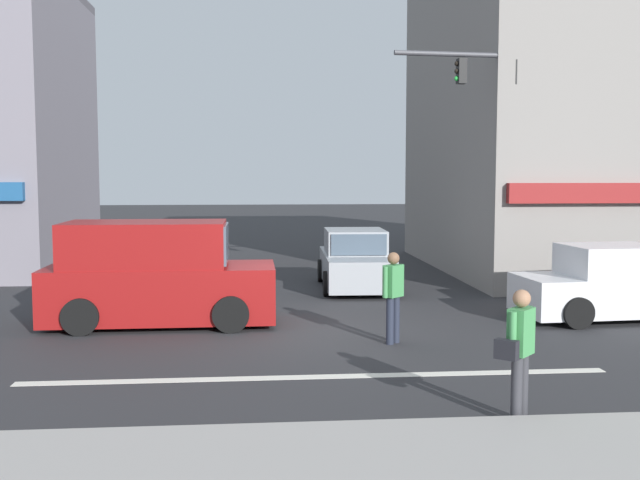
% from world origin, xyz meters
% --- Properties ---
extents(ground_plane, '(120.00, 120.00, 0.00)m').
position_xyz_m(ground_plane, '(0.00, 0.00, 0.00)').
color(ground_plane, '#2B2B2D').
extents(lane_marking_stripe, '(9.00, 0.24, 0.01)m').
position_xyz_m(lane_marking_stripe, '(0.00, -3.50, 0.00)').
color(lane_marking_stripe, silver).
rests_on(lane_marking_stripe, ground).
extents(building_right_corner, '(11.00, 11.26, 11.08)m').
position_xyz_m(building_right_corner, '(10.49, 8.91, 5.54)').
color(building_right_corner, gray).
rests_on(building_right_corner, ground).
extents(street_tree, '(3.44, 3.44, 5.59)m').
position_xyz_m(street_tree, '(7.13, 7.72, 3.85)').
color(street_tree, '#4C3823').
rests_on(street_tree, ground).
extents(traffic_light_mast, '(4.88, 0.55, 6.20)m').
position_xyz_m(traffic_light_mast, '(6.22, 3.59, 4.18)').
color(traffic_light_mast, '#47474C').
rests_on(traffic_light_mast, ground).
extents(sedan_crossing_center, '(1.98, 4.15, 1.58)m').
position_xyz_m(sedan_crossing_center, '(1.76, 5.24, 0.71)').
color(sedan_crossing_center, '#999EA3').
rests_on(sedan_crossing_center, ground).
extents(sedan_parked_curbside, '(4.20, 2.09, 1.58)m').
position_xyz_m(sedan_parked_curbside, '(6.65, 0.49, 0.71)').
color(sedan_parked_curbside, silver).
rests_on(sedan_parked_curbside, ground).
extents(van_crossing_rightbound, '(4.61, 2.06, 2.11)m').
position_xyz_m(van_crossing_rightbound, '(-2.94, 0.73, 1.01)').
color(van_crossing_rightbound, maroon).
rests_on(van_crossing_rightbound, ground).
extents(pedestrian_foreground_with_bag, '(0.60, 0.56, 1.67)m').
position_xyz_m(pedestrian_foreground_with_bag, '(2.29, -5.81, 0.95)').
color(pedestrian_foreground_with_bag, '#333338').
rests_on(pedestrian_foreground_with_bag, ground).
extents(pedestrian_mid_crossing, '(0.44, 0.42, 1.67)m').
position_xyz_m(pedestrian_mid_crossing, '(1.55, -1.37, 0.95)').
color(pedestrian_mid_crossing, '#232838').
rests_on(pedestrian_mid_crossing, ground).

